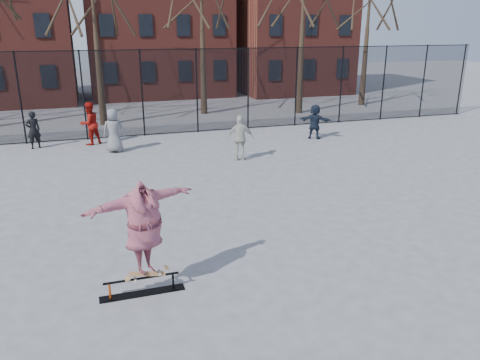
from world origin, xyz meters
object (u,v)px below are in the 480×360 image
object	(u,v)px
bystander_white	(240,138)
bystander_red	(90,123)
skater	(144,229)
bystander_grey	(114,131)
skate_rail	(142,287)
bystander_black	(33,130)
skateboard	(147,274)
bystander_navy	(315,122)

from	to	relation	value
bystander_white	bystander_red	bearing A→B (deg)	-25.13
bystander_white	skater	bearing A→B (deg)	75.18
bystander_grey	bystander_white	size ratio (longest dim) A/B	1.03
skate_rail	bystander_red	xyz separation A→B (m)	(-0.71, 12.96, 0.79)
skate_rail	bystander_grey	size ratio (longest dim) A/B	0.91
bystander_black	bystander_red	bearing A→B (deg)	158.14
bystander_red	bystander_white	world-z (taller)	bystander_red
skate_rail	skateboard	distance (m)	0.29
bystander_red	skate_rail	bearing A→B (deg)	60.07
skateboard	bystander_navy	bearing A→B (deg)	50.43
skate_rail	bystander_navy	xyz separation A→B (m)	(9.16, 10.95, 0.65)
skate_rail	skateboard	size ratio (longest dim) A/B	2.22
skateboard	bystander_white	size ratio (longest dim) A/B	0.42
skater	bystander_grey	size ratio (longest dim) A/B	1.25
skater	bystander_navy	bearing A→B (deg)	28.61
skate_rail	bystander_grey	distance (m)	11.32
skate_rail	skater	size ratio (longest dim) A/B	0.73
bystander_black	skate_rail	bearing A→B (deg)	81.18
skater	bystander_red	world-z (taller)	skater
skateboard	bystander_navy	distance (m)	14.21
skater	bystander_white	xyz separation A→B (m)	(4.66, 8.53, -0.49)
skateboard	bystander_grey	size ratio (longest dim) A/B	0.41
bystander_red	bystander_navy	size ratio (longest dim) A/B	1.17
skate_rail	bystander_black	distance (m)	13.32
skate_rail	bystander_navy	world-z (taller)	bystander_navy
bystander_white	bystander_black	bearing A→B (deg)	-15.86
skate_rail	skater	bearing A→B (deg)	0.00
skate_rail	skater	xyz separation A→B (m)	(0.11, 0.00, 1.23)
bystander_black	skater	bearing A→B (deg)	81.66
bystander_navy	bystander_grey	bearing A→B (deg)	35.78
skate_rail	bystander_red	bearing A→B (deg)	93.12
skateboard	bystander_red	distance (m)	13.00
bystander_white	bystander_grey	bearing A→B (deg)	-17.33
skater	bystander_red	bearing A→B (deg)	71.81
skateboard	skater	distance (m)	0.97
skate_rail	skateboard	world-z (taller)	skateboard
skateboard	bystander_red	world-z (taller)	bystander_red
bystander_red	skateboard	bearing A→B (deg)	60.57
bystander_grey	bystander_black	world-z (taller)	bystander_grey
skate_rail	skateboard	bearing A→B (deg)	0.00
skateboard	bystander_navy	xyz separation A→B (m)	(9.05, 10.95, 0.39)
bystander_black	bystander_red	distance (m)	2.30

